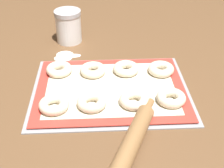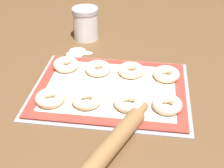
{
  "view_description": "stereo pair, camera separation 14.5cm",
  "coord_description": "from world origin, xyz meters",
  "px_view_note": "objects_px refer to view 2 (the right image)",
  "views": [
    {
      "loc": [
        -0.04,
        -0.78,
        0.57
      ],
      "look_at": [
        0.0,
        0.01,
        0.02
      ],
      "focal_mm": 50.0,
      "sensor_mm": 36.0,
      "label": 1
    },
    {
      "loc": [
        0.11,
        -0.77,
        0.57
      ],
      "look_at": [
        0.0,
        0.01,
        0.02
      ],
      "focal_mm": 50.0,
      "sensor_mm": 36.0,
      "label": 2
    }
  ],
  "objects_px": {
    "baking_tray": "(112,90)",
    "flour_canister": "(86,24)",
    "bagel_back_far_left": "(66,65)",
    "bagel_back_mid_right": "(131,70)",
    "rolling_pin": "(105,153)",
    "bagel_front_far_left": "(50,98)",
    "bagel_back_mid_left": "(98,68)",
    "bagel_front_mid_left": "(87,100)",
    "bagel_front_mid_right": "(129,102)",
    "bagel_front_far_right": "(167,104)",
    "bagel_back_far_right": "(166,74)"
  },
  "relations": [
    {
      "from": "bagel_back_far_left",
      "to": "bagel_back_mid_left",
      "type": "relative_size",
      "value": 1.0
    },
    {
      "from": "bagel_front_mid_left",
      "to": "bagel_back_mid_left",
      "type": "xyz_separation_m",
      "value": [
        0.0,
        0.17,
        0.0
      ]
    },
    {
      "from": "bagel_front_mid_right",
      "to": "rolling_pin",
      "type": "height_order",
      "value": "rolling_pin"
    },
    {
      "from": "baking_tray",
      "to": "bagel_front_far_left",
      "type": "bearing_deg",
      "value": -150.72
    },
    {
      "from": "bagel_back_mid_left",
      "to": "bagel_back_far_right",
      "type": "relative_size",
      "value": 1.0
    },
    {
      "from": "bagel_front_far_right",
      "to": "bagel_front_mid_right",
      "type": "bearing_deg",
      "value": -177.64
    },
    {
      "from": "bagel_front_mid_left",
      "to": "bagel_front_far_right",
      "type": "height_order",
      "value": "same"
    },
    {
      "from": "bagel_front_far_left",
      "to": "bagel_back_mid_left",
      "type": "distance_m",
      "value": 0.21
    },
    {
      "from": "bagel_front_far_right",
      "to": "baking_tray",
      "type": "bearing_deg",
      "value": 154.64
    },
    {
      "from": "bagel_front_mid_right",
      "to": "rolling_pin",
      "type": "xyz_separation_m",
      "value": [
        -0.04,
        -0.2,
        -0.0
      ]
    },
    {
      "from": "baking_tray",
      "to": "rolling_pin",
      "type": "distance_m",
      "value": 0.28
    },
    {
      "from": "flour_canister",
      "to": "rolling_pin",
      "type": "distance_m",
      "value": 0.65
    },
    {
      "from": "bagel_front_mid_right",
      "to": "bagel_front_far_right",
      "type": "relative_size",
      "value": 1.0
    },
    {
      "from": "baking_tray",
      "to": "rolling_pin",
      "type": "bearing_deg",
      "value": -85.75
    },
    {
      "from": "bagel_front_mid_right",
      "to": "flour_canister",
      "type": "distance_m",
      "value": 0.48
    },
    {
      "from": "bagel_front_far_left",
      "to": "bagel_back_mid_left",
      "type": "bearing_deg",
      "value": 58.55
    },
    {
      "from": "baking_tray",
      "to": "rolling_pin",
      "type": "relative_size",
      "value": 1.22
    },
    {
      "from": "bagel_front_far_right",
      "to": "bagel_back_mid_left",
      "type": "height_order",
      "value": "same"
    },
    {
      "from": "bagel_back_far_left",
      "to": "bagel_back_mid_left",
      "type": "bearing_deg",
      "value": -4.89
    },
    {
      "from": "bagel_front_far_left",
      "to": "bagel_back_mid_right",
      "type": "distance_m",
      "value": 0.28
    },
    {
      "from": "bagel_front_mid_left",
      "to": "flour_canister",
      "type": "distance_m",
      "value": 0.45
    },
    {
      "from": "bagel_back_far_left",
      "to": "flour_canister",
      "type": "bearing_deg",
      "value": 86.19
    },
    {
      "from": "bagel_back_far_right",
      "to": "flour_canister",
      "type": "relative_size",
      "value": 0.67
    },
    {
      "from": "bagel_front_far_right",
      "to": "bagel_back_far_left",
      "type": "distance_m",
      "value": 0.38
    },
    {
      "from": "bagel_front_far_right",
      "to": "bagel_back_mid_left",
      "type": "bearing_deg",
      "value": 144.01
    },
    {
      "from": "bagel_front_mid_left",
      "to": "bagel_back_mid_left",
      "type": "distance_m",
      "value": 0.17
    },
    {
      "from": "baking_tray",
      "to": "bagel_front_far_left",
      "type": "height_order",
      "value": "bagel_front_far_left"
    },
    {
      "from": "bagel_back_mid_right",
      "to": "bagel_front_far_right",
      "type": "bearing_deg",
      "value": -55.2
    },
    {
      "from": "bagel_back_far_right",
      "to": "rolling_pin",
      "type": "bearing_deg",
      "value": -111.92
    },
    {
      "from": "baking_tray",
      "to": "bagel_back_far_left",
      "type": "xyz_separation_m",
      "value": [
        -0.17,
        0.09,
        0.02
      ]
    },
    {
      "from": "bagel_front_far_right",
      "to": "bagel_back_mid_right",
      "type": "relative_size",
      "value": 1.0
    },
    {
      "from": "bagel_back_mid_right",
      "to": "bagel_back_far_left",
      "type": "bearing_deg",
      "value": 178.29
    },
    {
      "from": "bagel_front_far_right",
      "to": "bagel_back_far_left",
      "type": "relative_size",
      "value": 1.0
    },
    {
      "from": "bagel_back_mid_right",
      "to": "flour_canister",
      "type": "height_order",
      "value": "flour_canister"
    },
    {
      "from": "bagel_front_mid_left",
      "to": "bagel_front_mid_right",
      "type": "bearing_deg",
      "value": 2.06
    },
    {
      "from": "rolling_pin",
      "to": "bagel_back_far_left",
      "type": "bearing_deg",
      "value": 116.9
    },
    {
      "from": "bagel_back_mid_right",
      "to": "bagel_back_far_right",
      "type": "bearing_deg",
      "value": -4.31
    },
    {
      "from": "baking_tray",
      "to": "bagel_front_mid_right",
      "type": "distance_m",
      "value": 0.1
    },
    {
      "from": "bagel_front_mid_right",
      "to": "bagel_front_far_right",
      "type": "distance_m",
      "value": 0.11
    },
    {
      "from": "bagel_front_far_left",
      "to": "bagel_back_far_left",
      "type": "xyz_separation_m",
      "value": [
        -0.0,
        0.19,
        0.0
      ]
    },
    {
      "from": "bagel_front_mid_left",
      "to": "rolling_pin",
      "type": "distance_m",
      "value": 0.21
    },
    {
      "from": "flour_canister",
      "to": "baking_tray",
      "type": "bearing_deg",
      "value": -66.4
    },
    {
      "from": "bagel_front_far_right",
      "to": "rolling_pin",
      "type": "relative_size",
      "value": 0.22
    },
    {
      "from": "bagel_back_mid_right",
      "to": "bagel_back_far_right",
      "type": "distance_m",
      "value": 0.12
    },
    {
      "from": "bagel_front_mid_right",
      "to": "bagel_back_mid_left",
      "type": "relative_size",
      "value": 1.0
    },
    {
      "from": "bagel_back_mid_right",
      "to": "rolling_pin",
      "type": "height_order",
      "value": "rolling_pin"
    },
    {
      "from": "baking_tray",
      "to": "flour_canister",
      "type": "xyz_separation_m",
      "value": [
        -0.15,
        0.35,
        0.06
      ]
    },
    {
      "from": "bagel_front_far_left",
      "to": "rolling_pin",
      "type": "relative_size",
      "value": 0.22
    },
    {
      "from": "baking_tray",
      "to": "flour_canister",
      "type": "bearing_deg",
      "value": 113.6
    },
    {
      "from": "bagel_front_mid_left",
      "to": "bagel_back_far_left",
      "type": "height_order",
      "value": "same"
    }
  ]
}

